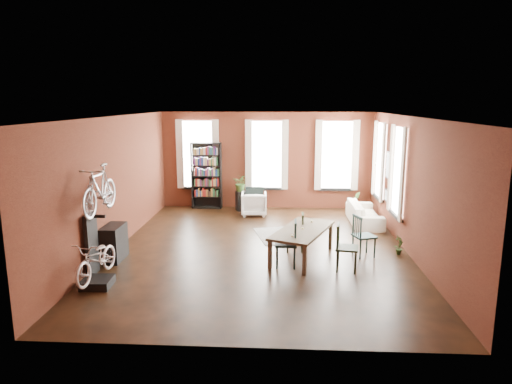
# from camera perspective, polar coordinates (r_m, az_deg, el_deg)

# --- Properties ---
(room) EXTENTS (9.00, 9.04, 3.22)m
(room) POSITION_cam_1_polar(r_m,az_deg,el_deg) (11.29, 1.98, 4.12)
(room) COLOR black
(room) RESTS_ON ground
(dining_table) EXTENTS (1.63, 2.24, 0.70)m
(dining_table) POSITION_cam_1_polar(r_m,az_deg,el_deg) (10.51, 5.79, -6.47)
(dining_table) COLOR brown
(dining_table) RESTS_ON ground
(dining_chair_a) EXTENTS (0.48, 0.48, 1.01)m
(dining_chair_a) POSITION_cam_1_polar(r_m,az_deg,el_deg) (9.98, 3.76, -6.46)
(dining_chair_a) COLOR #173234
(dining_chair_a) RESTS_ON ground
(dining_chair_b) EXTENTS (0.43, 0.43, 0.92)m
(dining_chair_b) POSITION_cam_1_polar(r_m,az_deg,el_deg) (11.01, 4.88, -5.03)
(dining_chair_b) COLOR #1D2F1B
(dining_chair_b) RESTS_ON ground
(dining_chair_c) EXTENTS (0.54, 0.54, 1.00)m
(dining_chair_c) POSITION_cam_1_polar(r_m,az_deg,el_deg) (9.90, 11.31, -6.85)
(dining_chair_c) COLOR black
(dining_chair_c) RESTS_ON ground
(dining_chair_d) EXTENTS (0.57, 0.57, 0.98)m
(dining_chair_d) POSITION_cam_1_polar(r_m,az_deg,el_deg) (10.87, 13.36, -5.35)
(dining_chair_d) COLOR #1B3C3A
(dining_chair_d) RESTS_ON ground
(bookshelf) EXTENTS (1.00, 0.32, 2.20)m
(bookshelf) POSITION_cam_1_polar(r_m,az_deg,el_deg) (15.29, -6.20, 2.04)
(bookshelf) COLOR black
(bookshelf) RESTS_ON ground
(white_armchair) EXTENTS (0.82, 0.77, 0.80)m
(white_armchair) POSITION_cam_1_polar(r_m,az_deg,el_deg) (14.37, -0.26, -1.34)
(white_armchair) COLOR white
(white_armchair) RESTS_ON ground
(cream_sofa) EXTENTS (0.61, 2.08, 0.81)m
(cream_sofa) POSITION_cam_1_polar(r_m,az_deg,el_deg) (13.78, 13.43, -2.18)
(cream_sofa) COLOR beige
(cream_sofa) RESTS_ON ground
(striped_rug) EXTENTS (1.38, 1.82, 0.01)m
(striped_rug) POSITION_cam_1_polar(r_m,az_deg,el_deg) (12.29, 2.67, -5.45)
(striped_rug) COLOR black
(striped_rug) RESTS_ON ground
(bike_trainer) EXTENTS (0.59, 0.59, 0.16)m
(bike_trainer) POSITION_cam_1_polar(r_m,az_deg,el_deg) (9.56, -19.21, -10.64)
(bike_trainer) COLOR black
(bike_trainer) RESTS_ON ground
(bike_wall_rack) EXTENTS (0.16, 0.60, 1.30)m
(bike_wall_rack) POSITION_cam_1_polar(r_m,az_deg,el_deg) (10.04, -19.86, -6.17)
(bike_wall_rack) COLOR black
(bike_wall_rack) RESTS_ON ground
(console_table) EXTENTS (0.40, 0.80, 0.80)m
(console_table) POSITION_cam_1_polar(r_m,az_deg,el_deg) (10.86, -17.34, -6.07)
(console_table) COLOR black
(console_table) RESTS_ON ground
(plant_stand) EXTENTS (0.41, 0.41, 0.64)m
(plant_stand) POSITION_cam_1_polar(r_m,az_deg,el_deg) (15.01, -1.87, -1.11)
(plant_stand) COLOR black
(plant_stand) RESTS_ON ground
(plant_by_sofa) EXTENTS (0.63, 0.81, 0.32)m
(plant_by_sofa) POSITION_cam_1_polar(r_m,az_deg,el_deg) (14.98, 12.15, -2.02)
(plant_by_sofa) COLOR #375E25
(plant_by_sofa) RESTS_ON ground
(plant_small) EXTENTS (0.50, 0.48, 0.16)m
(plant_small) POSITION_cam_1_polar(r_m,az_deg,el_deg) (11.32, 17.40, -7.06)
(plant_small) COLOR #305220
(plant_small) RESTS_ON ground
(bicycle_floor) EXTENTS (0.59, 0.83, 1.50)m
(bicycle_floor) POSITION_cam_1_polar(r_m,az_deg,el_deg) (9.30, -19.41, -5.83)
(bicycle_floor) COLOR beige
(bicycle_floor) RESTS_ON bike_trainer
(bicycle_hung) EXTENTS (0.47, 1.00, 1.66)m
(bicycle_hung) POSITION_cam_1_polar(r_m,az_deg,el_deg) (9.62, -19.08, 2.21)
(bicycle_hung) COLOR #A5A8AD
(bicycle_hung) RESTS_ON bike_wall_rack
(plant_on_stand) EXTENTS (0.66, 0.69, 0.43)m
(plant_on_stand) POSITION_cam_1_polar(r_m,az_deg,el_deg) (14.91, -1.89, 0.90)
(plant_on_stand) COLOR #365A24
(plant_on_stand) RESTS_ON plant_stand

